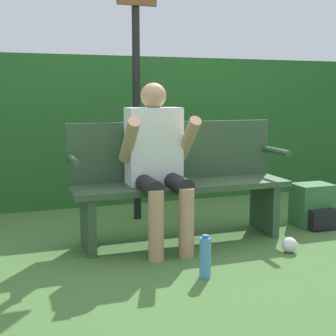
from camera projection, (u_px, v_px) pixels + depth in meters
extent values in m
plane|color=#426B33|center=(182.00, 240.00, 3.72)|extent=(40.00, 40.00, 0.00)
cube|color=#235623|center=(130.00, 130.00, 5.10)|extent=(12.00, 0.49, 1.54)
cube|color=#334C33|center=(182.00, 186.00, 3.65)|extent=(1.72, 0.43, 0.05)
cube|color=#334C33|center=(174.00, 150.00, 3.80)|extent=(1.72, 0.04, 0.47)
cube|color=#334C33|center=(88.00, 223.00, 3.45)|extent=(0.06, 0.38, 0.42)
cube|color=#334C33|center=(264.00, 207.00, 3.93)|extent=(0.06, 0.38, 0.42)
cylinder|color=#334C33|center=(73.00, 160.00, 3.34)|extent=(0.05, 0.38, 0.05)
cylinder|color=#334C33|center=(276.00, 151.00, 3.88)|extent=(0.05, 0.38, 0.05)
cube|color=silver|center=(154.00, 146.00, 3.57)|extent=(0.41, 0.22, 0.59)
sphere|color=tan|center=(153.00, 96.00, 3.51)|extent=(0.19, 0.19, 0.19)
cylinder|color=black|center=(147.00, 185.00, 3.38)|extent=(0.13, 0.41, 0.13)
cylinder|color=black|center=(177.00, 183.00, 3.46)|extent=(0.13, 0.41, 0.13)
cylinder|color=tan|center=(156.00, 226.00, 3.23)|extent=(0.11, 0.11, 0.50)
cylinder|color=tan|center=(186.00, 223.00, 3.30)|extent=(0.11, 0.11, 0.50)
cylinder|color=tan|center=(129.00, 141.00, 3.36)|extent=(0.09, 0.35, 0.35)
cylinder|color=tan|center=(188.00, 139.00, 3.50)|extent=(0.09, 0.35, 0.35)
cube|color=#336638|center=(312.00, 205.00, 4.12)|extent=(0.33, 0.24, 0.37)
cube|color=black|center=(323.00, 219.00, 3.98)|extent=(0.25, 0.08, 0.17)
cylinder|color=#4C8CCC|center=(205.00, 258.00, 2.94)|extent=(0.07, 0.07, 0.26)
cylinder|color=#2D66B2|center=(205.00, 236.00, 2.92)|extent=(0.04, 0.04, 0.02)
cylinder|color=black|center=(136.00, 99.00, 4.21)|extent=(0.07, 0.07, 2.21)
cube|color=black|center=(199.00, 113.00, 17.03)|extent=(4.38, 2.82, 0.63)
cube|color=#333D4C|center=(200.00, 97.00, 16.94)|extent=(2.30, 2.04, 0.51)
cylinder|color=black|center=(211.00, 117.00, 18.46)|extent=(0.62, 0.34, 0.60)
cylinder|color=black|center=(241.00, 119.00, 17.09)|extent=(0.62, 0.34, 0.60)
cylinder|color=black|center=(158.00, 119.00, 17.03)|extent=(0.62, 0.34, 0.60)
cylinder|color=black|center=(186.00, 121.00, 15.66)|extent=(0.62, 0.34, 0.60)
sphere|color=silver|center=(289.00, 245.00, 3.42)|extent=(0.11, 0.11, 0.11)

